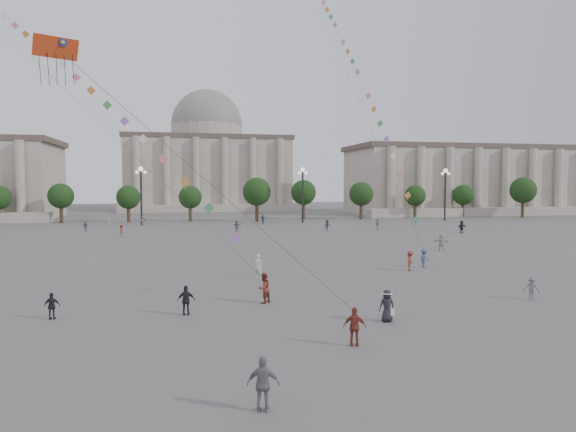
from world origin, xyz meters
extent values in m
plane|color=#5D5A57|center=(0.00, 0.00, 0.00)|extent=(360.00, 360.00, 0.00)
cube|color=#9F9486|center=(75.00, 95.00, 8.00)|extent=(80.00, 22.00, 16.00)
cube|color=brown|center=(75.00, 95.00, 16.60)|extent=(81.60, 22.44, 1.20)
cube|color=#9F9486|center=(75.00, 82.00, 1.00)|extent=(84.00, 4.00, 2.00)
cube|color=#9F9486|center=(0.00, 130.00, 10.00)|extent=(46.00, 30.00, 20.00)
cube|color=brown|center=(0.00, 130.00, 20.60)|extent=(46.92, 30.60, 1.20)
cube|color=#9F9486|center=(0.00, 113.00, 1.00)|extent=(48.30, 4.00, 2.00)
cylinder|color=#9F9486|center=(0.00, 130.00, 22.50)|extent=(21.00, 21.00, 5.00)
sphere|color=gray|center=(0.00, 130.00, 25.00)|extent=(21.00, 21.00, 21.00)
cylinder|color=#3D291E|center=(-30.00, 78.00, 1.76)|extent=(0.70, 0.70, 3.52)
sphere|color=black|center=(-30.00, 78.00, 5.44)|extent=(5.12, 5.12, 5.12)
cylinder|color=#3D291E|center=(-18.00, 78.00, 1.76)|extent=(0.70, 0.70, 3.52)
sphere|color=black|center=(-18.00, 78.00, 5.44)|extent=(5.12, 5.12, 5.12)
cylinder|color=#3D291E|center=(-6.00, 78.00, 1.76)|extent=(0.70, 0.70, 3.52)
sphere|color=black|center=(-6.00, 78.00, 5.44)|extent=(5.12, 5.12, 5.12)
cylinder|color=#3D291E|center=(6.00, 78.00, 1.76)|extent=(0.70, 0.70, 3.52)
sphere|color=black|center=(6.00, 78.00, 5.44)|extent=(5.12, 5.12, 5.12)
cylinder|color=#3D291E|center=(18.00, 78.00, 1.76)|extent=(0.70, 0.70, 3.52)
sphere|color=black|center=(18.00, 78.00, 5.44)|extent=(5.12, 5.12, 5.12)
cylinder|color=#3D291E|center=(30.00, 78.00, 1.76)|extent=(0.70, 0.70, 3.52)
sphere|color=black|center=(30.00, 78.00, 5.44)|extent=(5.12, 5.12, 5.12)
cylinder|color=#3D291E|center=(42.00, 78.00, 1.76)|extent=(0.70, 0.70, 3.52)
sphere|color=black|center=(42.00, 78.00, 5.44)|extent=(5.12, 5.12, 5.12)
cylinder|color=#3D291E|center=(54.00, 78.00, 1.76)|extent=(0.70, 0.70, 3.52)
sphere|color=black|center=(54.00, 78.00, 5.44)|extent=(5.12, 5.12, 5.12)
cylinder|color=#3D291E|center=(66.00, 78.00, 1.76)|extent=(0.70, 0.70, 3.52)
sphere|color=black|center=(66.00, 78.00, 5.44)|extent=(5.12, 5.12, 5.12)
cylinder|color=#262628|center=(-15.00, 70.00, 5.00)|extent=(0.36, 0.36, 10.00)
sphere|color=#FFE5B2|center=(-15.00, 70.00, 10.20)|extent=(0.90, 0.90, 0.90)
sphere|color=#FFE5B2|center=(-15.70, 70.00, 9.60)|extent=(0.60, 0.60, 0.60)
sphere|color=#FFE5B2|center=(-14.30, 70.00, 9.60)|extent=(0.60, 0.60, 0.60)
cylinder|color=#262628|center=(15.00, 70.00, 5.00)|extent=(0.36, 0.36, 10.00)
sphere|color=#FFE5B2|center=(15.00, 70.00, 10.20)|extent=(0.90, 0.90, 0.90)
sphere|color=#FFE5B2|center=(14.30, 70.00, 9.60)|extent=(0.60, 0.60, 0.60)
sphere|color=#FFE5B2|center=(15.70, 70.00, 9.60)|extent=(0.60, 0.60, 0.60)
cylinder|color=#262628|center=(45.00, 70.00, 5.00)|extent=(0.36, 0.36, 10.00)
sphere|color=#FFE5B2|center=(45.00, 70.00, 10.20)|extent=(0.90, 0.90, 0.90)
sphere|color=#FFE5B2|center=(44.30, 70.00, 9.60)|extent=(0.60, 0.60, 0.60)
sphere|color=#FFE5B2|center=(45.70, 70.00, 9.60)|extent=(0.60, 0.60, 0.60)
imported|color=navy|center=(6.88, 68.00, 0.93)|extent=(1.12, 0.51, 1.86)
imported|color=#B2B2AE|center=(-14.63, 68.00, 0.93)|extent=(1.32, 1.78, 1.87)
imported|color=slate|center=(14.12, 2.83, 0.76)|extent=(1.12, 0.91, 1.52)
imported|color=beige|center=(20.71, 26.69, 0.97)|extent=(1.89, 1.15, 1.94)
imported|color=maroon|center=(11.27, 14.72, 0.86)|extent=(1.19, 1.27, 1.72)
imported|color=black|center=(33.90, 44.72, 0.95)|extent=(1.86, 1.06, 1.91)
imported|color=#BAB9B5|center=(-20.12, 66.09, 0.81)|extent=(0.56, 0.69, 1.62)
imported|color=slate|center=(0.60, 54.53, 0.90)|extent=(1.41, 1.66, 1.80)
imported|color=silver|center=(-2.08, 13.99, 0.97)|extent=(0.83, 0.82, 1.93)
imported|color=#5E5F63|center=(-22.76, 59.10, 0.80)|extent=(0.95, 0.41, 1.61)
imported|color=maroon|center=(-16.36, 50.22, 0.85)|extent=(0.81, 1.19, 1.70)
imported|color=black|center=(15.18, 53.71, 0.84)|extent=(1.16, 0.77, 1.69)
imported|color=slate|center=(23.68, 53.33, 0.88)|extent=(0.76, 1.12, 1.76)
imported|color=maroon|center=(-0.27, -3.88, 0.90)|extent=(1.15, 0.82, 1.81)
imported|color=black|center=(-7.83, 3.44, 0.85)|extent=(1.04, 0.53, 1.70)
imported|color=slate|center=(-5.49, -9.77, 0.93)|extent=(1.17, 0.72, 1.85)
imported|color=black|center=(-15.12, 4.04, 0.74)|extent=(0.89, 0.41, 1.49)
imported|color=maroon|center=(-3.01, 5.48, 0.95)|extent=(1.17, 1.15, 1.90)
imported|color=#354B78|center=(13.29, 16.15, 0.83)|extent=(1.23, 1.07, 1.65)
imported|color=black|center=(2.85, -0.23, 0.87)|extent=(0.86, 0.57, 1.75)
cone|color=white|center=(2.85, -0.23, 1.62)|extent=(0.52, 0.52, 0.14)
cylinder|color=white|center=(2.85, -0.23, 1.56)|extent=(0.60, 0.60, 0.02)
cube|color=white|center=(3.10, -0.38, 0.55)|extent=(0.22, 0.10, 0.35)
cube|color=#BB3613|center=(-14.23, 2.55, 14.47)|extent=(2.20, 1.46, 1.02)
cube|color=#1B9923|center=(-14.58, 2.51, 14.72)|extent=(0.40, 0.33, 0.34)
cube|color=#1D39A1|center=(-13.88, 2.51, 14.72)|extent=(0.40, 0.33, 0.34)
sphere|color=gold|center=(-14.58, 2.47, 14.72)|extent=(0.20, 0.20, 0.20)
sphere|color=gold|center=(-13.88, 2.47, 14.72)|extent=(0.20, 0.20, 0.20)
cylinder|color=#3F3F3F|center=(-7.25, -0.67, 8.04)|extent=(0.02, 0.02, 20.05)
cylinder|color=#3F3F3F|center=(-21.10, 29.07, 18.88)|extent=(0.02, 0.02, 68.87)
cube|color=#A165CA|center=(-4.58, 7.53, 3.92)|extent=(0.76, 0.25, 0.76)
cube|color=#439251|center=(-6.16, 9.58, 5.86)|extent=(0.76, 0.25, 0.76)
cube|color=#C77A2E|center=(-7.73, 11.63, 7.65)|extent=(0.76, 0.25, 0.76)
cube|color=pink|center=(-9.30, 13.69, 9.36)|extent=(0.76, 0.25, 0.76)
cube|color=white|center=(-10.87, 15.74, 11.00)|extent=(0.76, 0.25, 0.76)
cube|color=#A165CA|center=(-12.45, 17.79, 12.59)|extent=(0.76, 0.25, 0.76)
cube|color=#439251|center=(-14.02, 19.84, 14.15)|extent=(0.76, 0.25, 0.76)
cube|color=#C77A2E|center=(-15.59, 21.89, 15.67)|extent=(0.76, 0.25, 0.76)
cube|color=pink|center=(-17.17, 23.94, 17.16)|extent=(0.76, 0.25, 0.76)
cube|color=white|center=(-18.74, 25.99, 18.63)|extent=(0.76, 0.25, 0.76)
cube|color=#A165CA|center=(-20.31, 28.04, 20.07)|extent=(0.76, 0.25, 0.76)
cube|color=#439251|center=(-21.89, 30.09, 21.50)|extent=(0.76, 0.25, 0.76)
cube|color=#C77A2E|center=(-23.46, 32.14, 22.90)|extent=(0.76, 0.25, 0.76)
cube|color=pink|center=(-25.03, 34.20, 24.30)|extent=(0.76, 0.25, 0.76)
cube|color=white|center=(-26.60, 36.25, 25.67)|extent=(0.76, 0.25, 0.76)
cylinder|color=#3F3F3F|center=(12.32, 41.64, 26.67)|extent=(0.02, 0.02, 71.67)
cube|color=#439251|center=(13.23, 17.79, 4.22)|extent=(0.76, 0.25, 0.76)
cube|color=#C77A2E|center=(13.17, 19.44, 6.40)|extent=(0.76, 0.25, 0.76)
cube|color=pink|center=(13.10, 21.08, 8.42)|extent=(0.76, 0.25, 0.76)
cube|color=white|center=(13.04, 22.73, 10.33)|extent=(0.76, 0.25, 0.76)
cube|color=#A165CA|center=(12.98, 24.37, 12.18)|extent=(0.76, 0.25, 0.76)
cube|color=#439251|center=(12.92, 26.02, 13.96)|extent=(0.76, 0.25, 0.76)
cube|color=#C77A2E|center=(12.85, 27.66, 15.71)|extent=(0.76, 0.25, 0.76)
cube|color=pink|center=(12.79, 29.31, 17.42)|extent=(0.76, 0.25, 0.76)
cube|color=white|center=(12.73, 30.95, 19.09)|extent=(0.76, 0.25, 0.76)
cube|color=#A165CA|center=(12.67, 32.60, 20.74)|extent=(0.76, 0.25, 0.76)
cube|color=#439251|center=(12.60, 34.24, 22.37)|extent=(0.76, 0.25, 0.76)
cube|color=#C77A2E|center=(12.54, 35.89, 23.97)|extent=(0.76, 0.25, 0.76)
cube|color=pink|center=(12.48, 37.53, 25.55)|extent=(0.76, 0.25, 0.76)
cube|color=white|center=(12.42, 39.17, 27.11)|extent=(0.76, 0.25, 0.76)
cube|color=#A165CA|center=(12.36, 40.82, 28.66)|extent=(0.76, 0.25, 0.76)
cube|color=#439251|center=(12.29, 42.46, 30.19)|extent=(0.76, 0.25, 0.76)
cube|color=#C77A2E|center=(12.23, 44.11, 31.71)|extent=(0.76, 0.25, 0.76)
cube|color=pink|center=(12.17, 45.75, 33.21)|extent=(0.76, 0.25, 0.76)
camera|label=1|loc=(-8.09, -26.05, 7.50)|focal=32.00mm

